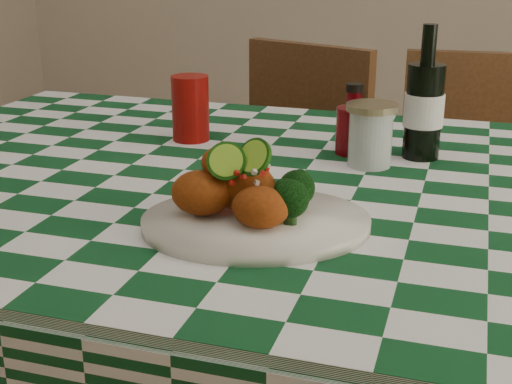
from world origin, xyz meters
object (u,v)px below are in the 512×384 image
(fried_chicken_pile, at_px, (245,180))
(wooden_chair_left, at_px, (270,210))
(dining_table, at_px, (293,380))
(beer_bottle, at_px, (425,93))
(plate, at_px, (256,223))
(red_tumbler, at_px, (190,108))
(wooden_chair_right, at_px, (471,227))
(ketchup_bottle, at_px, (353,119))
(mason_jar, at_px, (370,135))

(fried_chicken_pile, distance_m, wooden_chair_left, 1.04)
(wooden_chair_left, bearing_deg, dining_table, -50.31)
(beer_bottle, bearing_deg, dining_table, -132.76)
(fried_chicken_pile, relative_size, beer_bottle, 0.67)
(plate, relative_size, beer_bottle, 1.32)
(red_tumbler, distance_m, wooden_chair_right, 0.90)
(ketchup_bottle, xyz_separation_m, mason_jar, (0.04, -0.07, -0.01))
(red_tumbler, height_order, wooden_chair_right, red_tumbler)
(red_tumbler, relative_size, mason_jar, 1.15)
(plate, height_order, ketchup_bottle, ketchup_bottle)
(dining_table, xyz_separation_m, fried_chicken_pile, (-0.02, -0.22, 0.46))
(fried_chicken_pile, bearing_deg, wooden_chair_left, 103.95)
(wooden_chair_left, bearing_deg, plate, -54.94)
(dining_table, distance_m, red_tumbler, 0.56)
(wooden_chair_left, bearing_deg, wooden_chair_right, 25.18)
(wooden_chair_right, bearing_deg, wooden_chair_left, 179.95)
(red_tumbler, height_order, beer_bottle, beer_bottle)
(wooden_chair_right, bearing_deg, ketchup_bottle, -117.78)
(plate, bearing_deg, wooden_chair_left, 104.90)
(mason_jar, distance_m, wooden_chair_left, 0.79)
(beer_bottle, relative_size, wooden_chair_right, 0.28)
(dining_table, xyz_separation_m, wooden_chair_left, (-0.25, 0.71, 0.05))
(plate, xyz_separation_m, red_tumbler, (-0.26, 0.41, 0.06))
(red_tumbler, bearing_deg, fried_chicken_pile, -58.69)
(beer_bottle, bearing_deg, ketchup_bottle, -174.73)
(dining_table, distance_m, plate, 0.46)
(fried_chicken_pile, relative_size, red_tumbler, 1.26)
(fried_chicken_pile, relative_size, wooden_chair_left, 0.18)
(mason_jar, bearing_deg, plate, -107.20)
(plate, relative_size, mason_jar, 2.85)
(plate, distance_m, ketchup_bottle, 0.42)
(mason_jar, xyz_separation_m, wooden_chair_right, (0.19, 0.63, -0.40))
(red_tumbler, distance_m, beer_bottle, 0.46)
(wooden_chair_left, xyz_separation_m, wooden_chair_right, (0.55, 0.05, -0.00))
(plate, distance_m, fried_chicken_pile, 0.06)
(red_tumbler, xyz_separation_m, mason_jar, (0.37, -0.06, -0.01))
(fried_chicken_pile, xyz_separation_m, red_tumbler, (-0.25, 0.41, -0.01))
(dining_table, distance_m, fried_chicken_pile, 0.51)
(red_tumbler, bearing_deg, wooden_chair_right, 45.30)
(beer_bottle, xyz_separation_m, wooden_chair_right, (0.11, 0.55, -0.47))
(dining_table, relative_size, mason_jar, 14.78)
(dining_table, bearing_deg, red_tumbler, 145.16)
(dining_table, height_order, beer_bottle, beer_bottle)
(ketchup_bottle, xyz_separation_m, beer_bottle, (0.13, 0.01, 0.05))
(beer_bottle, height_order, wooden_chair_right, beer_bottle)
(dining_table, bearing_deg, mason_jar, 50.15)
(plate, height_order, mason_jar, mason_jar)
(dining_table, relative_size, plate, 5.18)
(red_tumbler, xyz_separation_m, beer_bottle, (0.45, 0.01, 0.06))
(red_tumbler, xyz_separation_m, wooden_chair_left, (0.02, 0.52, -0.41))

